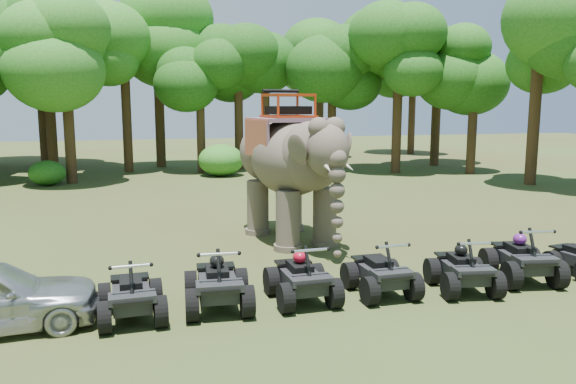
% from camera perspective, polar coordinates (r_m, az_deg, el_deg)
% --- Properties ---
extents(ground, '(110.00, 110.00, 0.00)m').
position_cam_1_polar(ground, '(13.93, 1.29, -8.50)').
color(ground, '#47381E').
rests_on(ground, ground).
extents(elephant, '(3.32, 5.79, 4.58)m').
position_cam_1_polar(elephant, '(17.11, 0.18, 2.64)').
color(elephant, brown).
rests_on(elephant, ground).
extents(atv_0, '(1.33, 1.77, 1.27)m').
position_cam_1_polar(atv_0, '(11.48, -15.65, -9.37)').
color(atv_0, black).
rests_on(atv_0, ground).
extents(atv_1, '(1.46, 1.92, 1.36)m').
position_cam_1_polar(atv_1, '(11.70, -7.16, -8.53)').
color(atv_1, black).
rests_on(atv_1, ground).
extents(atv_2, '(1.33, 1.79, 1.31)m').
position_cam_1_polar(atv_2, '(12.04, 1.41, -8.07)').
color(atv_2, black).
rests_on(atv_2, ground).
extents(atv_3, '(1.29, 1.74, 1.28)m').
position_cam_1_polar(atv_3, '(12.62, 9.41, -7.45)').
color(atv_3, black).
rests_on(atv_3, ground).
extents(atv_4, '(1.53, 1.91, 1.28)m').
position_cam_1_polar(atv_4, '(13.27, 17.37, -6.92)').
color(atv_4, black).
rests_on(atv_4, ground).
extents(atv_5, '(1.65, 2.06, 1.38)m').
position_cam_1_polar(atv_5, '(14.47, 22.71, -5.71)').
color(atv_5, black).
rests_on(atv_5, ground).
extents(tree_0, '(4.92, 4.92, 7.02)m').
position_cam_1_polar(tree_0, '(34.56, -8.88, 7.78)').
color(tree_0, '#195114').
rests_on(tree_0, ground).
extents(tree_1, '(5.66, 5.66, 8.09)m').
position_cam_1_polar(tree_1, '(35.95, -2.32, 8.77)').
color(tree_1, '#195114').
rests_on(tree_1, ground).
extents(tree_2, '(5.66, 5.66, 8.08)m').
position_cam_1_polar(tree_2, '(36.14, 4.49, 8.75)').
color(tree_2, '#195114').
rests_on(tree_2, ground).
extents(tree_3, '(6.20, 6.20, 8.85)m').
position_cam_1_polar(tree_3, '(34.62, 11.07, 9.24)').
color(tree_3, '#195114').
rests_on(tree_3, ground).
extents(tree_4, '(5.57, 5.57, 7.95)m').
position_cam_1_polar(tree_4, '(35.20, 18.31, 8.22)').
color(tree_4, '#195114').
rests_on(tree_4, ground).
extents(tree_5, '(6.64, 6.64, 9.49)m').
position_cam_1_polar(tree_5, '(31.58, 23.88, 9.26)').
color(tree_5, '#195114').
rests_on(tree_5, ground).
extents(tree_29, '(5.88, 5.88, 8.40)m').
position_cam_1_polar(tree_29, '(31.65, -21.49, 8.42)').
color(tree_29, '#195114').
rests_on(tree_29, ground).
extents(tree_30, '(5.98, 5.98, 8.54)m').
position_cam_1_polar(tree_30, '(35.75, -16.13, 8.79)').
color(tree_30, '#195114').
rests_on(tree_30, ground).
extents(tree_31, '(6.78, 6.78, 9.69)m').
position_cam_1_polar(tree_31, '(42.53, 3.25, 9.88)').
color(tree_31, '#195114').
rests_on(tree_31, ground).
extents(tree_33, '(5.66, 5.66, 8.08)m').
position_cam_1_polar(tree_33, '(35.90, -5.04, 8.74)').
color(tree_33, '#195114').
rests_on(tree_33, ground).
extents(tree_34, '(5.75, 5.75, 8.22)m').
position_cam_1_polar(tree_34, '(39.91, -23.67, 8.15)').
color(tree_34, '#195114').
rests_on(tree_34, ground).
extents(tree_37, '(7.59, 7.59, 10.85)m').
position_cam_1_polar(tree_37, '(38.41, -23.17, 10.14)').
color(tree_37, '#195114').
rests_on(tree_37, ground).
extents(tree_40, '(7.52, 7.52, 10.74)m').
position_cam_1_polar(tree_40, '(38.16, -13.01, 10.56)').
color(tree_40, '#195114').
rests_on(tree_40, ground).
extents(tree_43, '(6.99, 6.99, 9.99)m').
position_cam_1_polar(tree_43, '(39.37, 14.90, 9.89)').
color(tree_43, '#195114').
rests_on(tree_43, ground).
extents(tree_44, '(6.49, 6.49, 9.27)m').
position_cam_1_polar(tree_44, '(41.22, -23.79, 8.88)').
color(tree_44, '#195114').
rests_on(tree_44, ground).
extents(tree_46, '(6.34, 6.34, 9.05)m').
position_cam_1_polar(tree_46, '(48.03, 12.52, 9.20)').
color(tree_46, '#195114').
rests_on(tree_46, ground).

